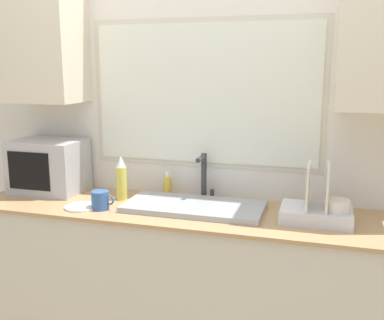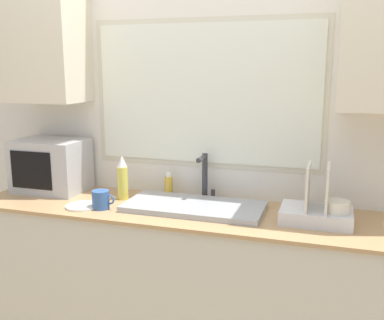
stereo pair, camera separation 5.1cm
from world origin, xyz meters
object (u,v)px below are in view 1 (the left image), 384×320
Objects in this scene: dish_rack at (318,209)px; mug_near_sink at (100,200)px; soap_bottle at (167,186)px; spray_bottle at (121,179)px; microwave at (48,166)px; faucet at (204,174)px.

mug_near_sink is at bearing -173.64° from dish_rack.
dish_rack reaches higher than soap_bottle.
mug_near_sink is at bearing -98.98° from spray_bottle.
spray_bottle is at bearing -3.85° from microwave.
spray_bottle is at bearing -149.44° from soap_bottle.
faucet is at bearing 34.25° from mug_near_sink.
microwave is at bearing 176.12° from dish_rack.
mug_near_sink is at bearing -26.49° from microwave.
faucet is 0.64× the size of microwave.
mug_near_sink is (-0.03, -0.20, -0.07)m from spray_bottle.
microwave reaches higher than soap_bottle.
dish_rack is at bearing -13.73° from soap_bottle.
dish_rack is 2.37× the size of soap_bottle.
dish_rack is 1.14m from mug_near_sink.
faucet is 1.85× the size of soap_bottle.
microwave reaches higher than faucet.
dish_rack is 2.68× the size of mug_near_sink.
faucet reaches higher than mug_near_sink.
spray_bottle reaches higher than mug_near_sink.
soap_bottle is at bearing 166.27° from dish_rack.
spray_bottle is at bearing 81.02° from mug_near_sink.
soap_bottle is at bearing 178.64° from faucet.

